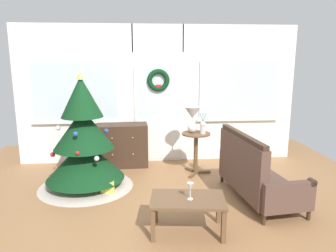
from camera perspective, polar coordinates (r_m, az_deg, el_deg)
ground_plane at (r=4.44m, az=-0.02°, el=-14.26°), size 6.76×6.76×0.00m
back_wall_with_door at (r=6.09m, az=-1.75°, el=5.61°), size 5.20×0.19×2.55m
christmas_tree at (r=5.05m, az=-14.57°, el=-3.45°), size 1.44×1.44×1.77m
dresser_cabinet at (r=5.97m, az=-7.98°, el=-3.37°), size 0.92×0.47×0.78m
settee_sofa at (r=4.71m, az=14.86°, el=-8.14°), size 0.86×1.57×0.96m
side_table at (r=5.51m, az=4.93°, el=-3.36°), size 0.50×0.48×0.72m
table_lamp at (r=5.43m, az=4.33°, el=1.76°), size 0.28×0.28×0.44m
flower_vase at (r=5.39m, az=6.15°, el=-0.16°), size 0.11×0.10×0.35m
coffee_table at (r=3.77m, az=3.50°, el=-13.42°), size 0.90×0.62×0.41m
wine_glass at (r=3.66m, az=3.95°, el=-10.73°), size 0.08×0.08×0.20m
gift_box at (r=4.92m, az=-10.56°, el=-10.51°), size 0.19×0.17×0.19m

